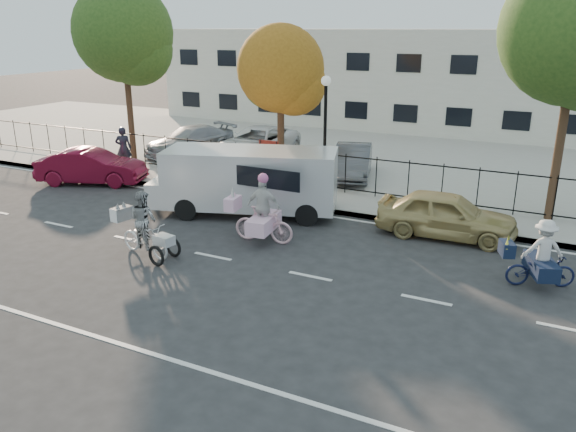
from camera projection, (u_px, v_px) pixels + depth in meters
The scene contains 21 objects.
ground at pixel (213, 256), 15.75m from camera, with size 120.00×120.00×0.00m, color #333334.
road_markings at pixel (213, 256), 15.75m from camera, with size 60.00×9.52×0.01m, color silver, non-canonical shape.
curb at pixel (292, 205), 20.01m from camera, with size 60.00×0.10×0.15m, color #A8A399.
sidewalk at pixel (304, 198), 20.90m from camera, with size 60.00×2.20×0.15m, color #A8A399.
parking_lot at pixel (377, 152), 28.46m from camera, with size 60.00×15.60×0.15m, color #A8A399.
iron_fence at pixel (316, 170), 21.58m from camera, with size 58.00×0.06×1.50m, color black, non-canonical shape.
building at pixel (428, 78), 36.02m from camera, with size 34.00×10.00×6.00m, color silver.
lamppost at pixel (325, 114), 20.32m from camera, with size 0.36×0.36×4.33m.
street_sign at pixel (269, 154), 21.85m from camera, with size 0.85×0.06×1.80m.
zebra_trike at pixel (145, 231), 15.62m from camera, with size 2.20×1.05×1.88m.
unicorn_bike at pixel (262, 217), 16.58m from camera, with size 2.13×1.49×2.12m.
bull_bike at pixel (541, 260), 13.75m from camera, with size 1.92×1.36×1.73m.
white_van at pixel (248, 179), 19.02m from camera, with size 6.77×3.81×2.23m.
red_sedan at pixel (91, 167), 22.89m from camera, with size 1.50×4.31×1.42m, color maroon.
gold_sedan at pixel (446, 215), 17.03m from camera, with size 1.67×4.15×1.41m, color tan.
pedestrian at pixel (124, 148), 24.55m from camera, with size 0.68×0.45×1.87m, color black.
lot_car_a at pixel (190, 141), 27.46m from camera, with size 1.91×4.69×1.36m, color #96999D.
lot_car_b at pixel (257, 143), 26.66m from camera, with size 2.44×5.29×1.47m, color silver.
lot_car_c at pixel (353, 161), 23.31m from camera, with size 1.43×4.10×1.35m, color #4D4F55.
tree_west at pixel (127, 37), 25.06m from camera, with size 4.43×4.43×8.13m.
tree_mid at pixel (284, 73), 21.94m from camera, with size 3.48×3.43×6.30m.
Camera 1 is at (8.36, -12.11, 6.11)m, focal length 35.00 mm.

